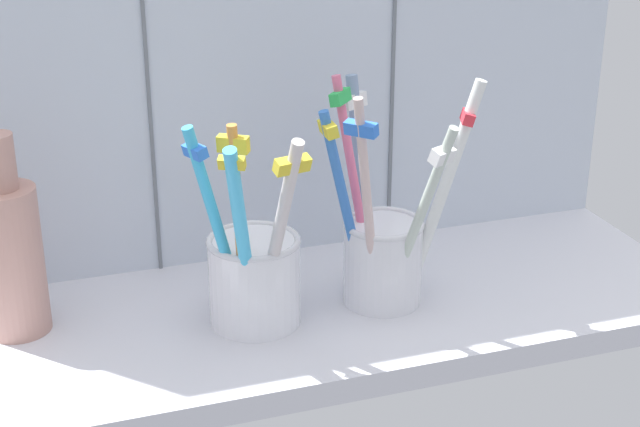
# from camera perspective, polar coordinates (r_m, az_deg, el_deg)

# --- Properties ---
(counter_slab) EXTENTS (0.64, 0.22, 0.02)m
(counter_slab) POSITION_cam_1_polar(r_m,az_deg,el_deg) (0.79, -0.18, -6.03)
(counter_slab) COLOR silver
(counter_slab) RESTS_ON ground
(tile_wall_back) EXTENTS (0.64, 0.02, 0.45)m
(tile_wall_back) POSITION_cam_1_polar(r_m,az_deg,el_deg) (0.83, -2.89, 11.05)
(tile_wall_back) COLOR silver
(tile_wall_back) RESTS_ON ground
(toothbrush_cup_left) EXTENTS (0.09, 0.11, 0.17)m
(toothbrush_cup_left) POSITION_cam_1_polar(r_m,az_deg,el_deg) (0.75, -3.89, -3.43)
(toothbrush_cup_left) COLOR white
(toothbrush_cup_left) RESTS_ON counter_slab
(toothbrush_cup_right) EXTENTS (0.13, 0.12, 0.19)m
(toothbrush_cup_right) POSITION_cam_1_polar(r_m,az_deg,el_deg) (0.78, 3.70, -1.82)
(toothbrush_cup_right) COLOR white
(toothbrush_cup_right) RESTS_ON counter_slab
(ceramic_vase) EXTENTS (0.05, 0.05, 0.16)m
(ceramic_vase) POSITION_cam_1_polar(r_m,az_deg,el_deg) (0.76, -17.62, -2.18)
(ceramic_vase) COLOR tan
(ceramic_vase) RESTS_ON counter_slab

